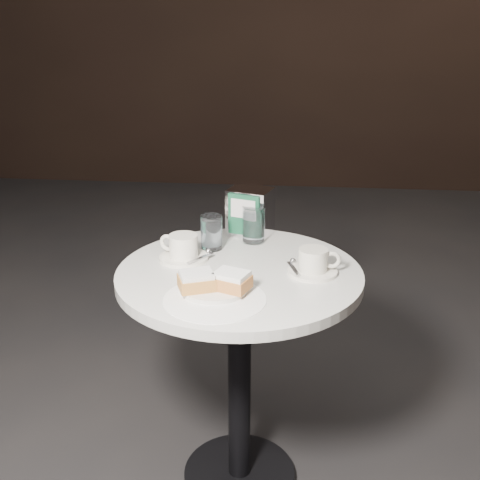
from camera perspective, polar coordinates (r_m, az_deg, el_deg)
name	(u,v)px	position (r m, az deg, el deg)	size (l,w,h in m)	color
ground	(239,478)	(2.12, -0.06, -21.61)	(7.00, 7.00, 0.00)	black
cafe_table	(239,332)	(1.80, -0.06, -8.69)	(0.70, 0.70, 0.74)	black
sugar_spill	(215,299)	(1.54, -2.40, -5.61)	(0.27, 0.27, 0.00)	white
beignet_plate	(214,284)	(1.57, -2.48, -4.16)	(0.20, 0.19, 0.06)	silver
coffee_cup_left	(183,249)	(1.78, -5.41, -0.83)	(0.19, 0.19, 0.08)	white
coffee_cup_right	(313,263)	(1.69, 6.97, -2.16)	(0.15, 0.15, 0.07)	white
water_glass_left	(211,233)	(1.84, -2.72, 0.69)	(0.08, 0.08, 0.11)	silver
water_glass_right	(254,225)	(1.90, 1.31, 1.44)	(0.09, 0.09, 0.12)	white
napkin_dispenser	(250,212)	(1.95, 0.97, 2.69)	(0.16, 0.14, 0.15)	silver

